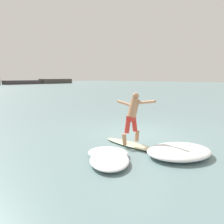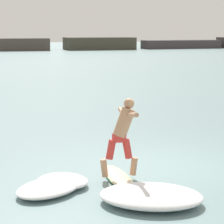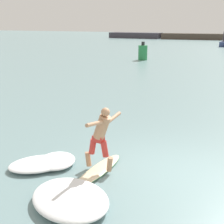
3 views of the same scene
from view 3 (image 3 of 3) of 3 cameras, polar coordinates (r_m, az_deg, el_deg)
ground_plane at (r=8.29m, az=9.39°, el=-10.34°), size 200.00×200.00×0.00m
surfboard at (r=8.04m, az=-2.57°, el=-10.65°), size 0.64×2.28×0.23m
surfer at (r=7.63m, az=-1.98°, el=-3.97°), size 0.81×1.55×1.63m
channel_marker_buoy at (r=31.47m, az=5.66°, el=10.79°), size 0.89×0.89×1.77m
wave_foam_at_tail at (r=6.77m, az=-7.65°, el=-15.43°), size 2.36×2.20×0.28m
wave_foam_at_nose at (r=8.54m, az=-10.06°, el=-8.78°), size 1.34×1.42×0.21m
wave_foam_beside at (r=8.47m, az=-13.28°, el=-9.22°), size 1.82×1.79×0.20m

